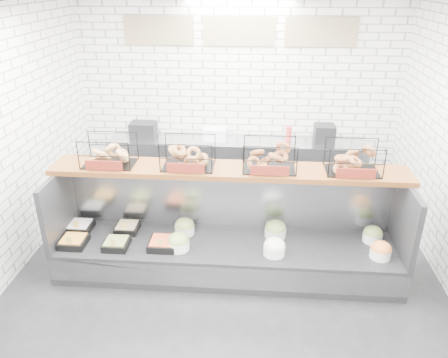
{
  "coord_description": "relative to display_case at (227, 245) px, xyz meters",
  "views": [
    {
      "loc": [
        0.3,
        -4.02,
        3.25
      ],
      "look_at": [
        -0.05,
        0.45,
        1.15
      ],
      "focal_mm": 35.0,
      "sensor_mm": 36.0,
      "label": 1
    }
  ],
  "objects": [
    {
      "name": "ground",
      "position": [
        0.01,
        -0.34,
        -0.33
      ],
      "size": [
        5.5,
        5.5,
        0.0
      ],
      "primitive_type": "plane",
      "color": "black",
      "rests_on": "ground"
    },
    {
      "name": "room_shell",
      "position": [
        0.01,
        0.26,
        1.73
      ],
      "size": [
        5.02,
        5.51,
        3.01
      ],
      "color": "white",
      "rests_on": "ground"
    },
    {
      "name": "display_case",
      "position": [
        0.0,
        0.0,
        0.0
      ],
      "size": [
        4.0,
        0.9,
        1.2
      ],
      "color": "black",
      "rests_on": "ground"
    },
    {
      "name": "bagel_shelf",
      "position": [
        0.01,
        0.17,
        1.05
      ],
      "size": [
        4.1,
        0.5,
        0.4
      ],
      "color": "#532B11",
      "rests_on": "display_case"
    },
    {
      "name": "prep_counter",
      "position": [
        0.0,
        2.09,
        0.14
      ],
      "size": [
        4.0,
        0.6,
        1.2
      ],
      "color": "#93969B",
      "rests_on": "ground"
    }
  ]
}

